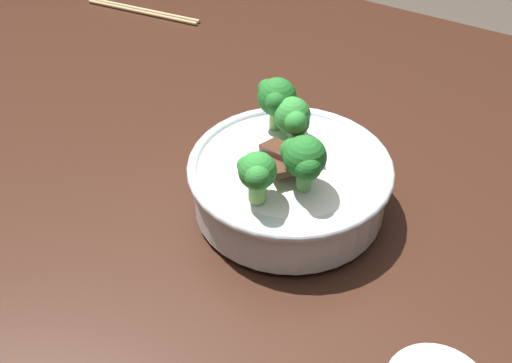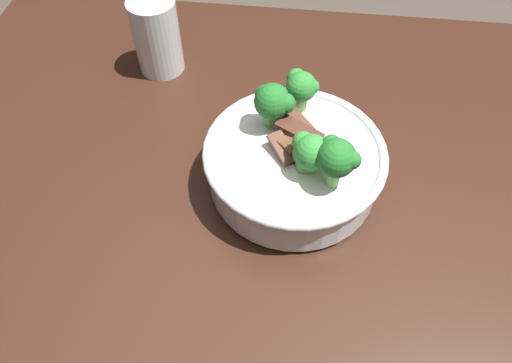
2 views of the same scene
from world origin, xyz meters
TOP-DOWN VIEW (x-y plane):
  - dining_table at (0.00, 0.00)m, footprint 1.42×1.03m
  - rice_bowl at (-0.12, 0.09)m, footprint 0.24×0.24m
  - chopsticks_pair at (0.38, -0.25)m, footprint 0.24×0.05m

SIDE VIEW (x-z plane):
  - dining_table at x=0.00m, z-range 0.31..1.08m
  - chopsticks_pair at x=0.38m, z-range 0.77..0.77m
  - rice_bowl at x=-0.12m, z-range 0.75..0.89m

